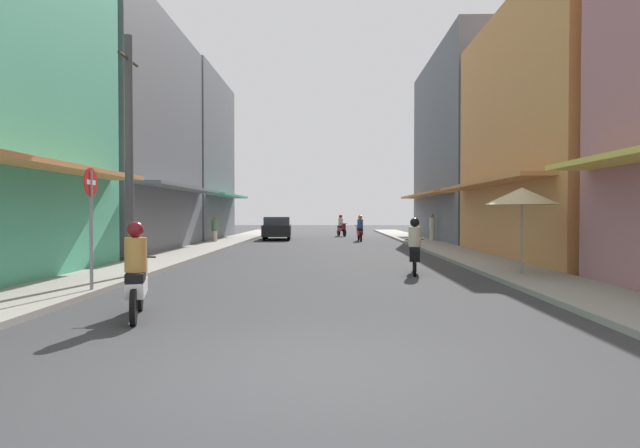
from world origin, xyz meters
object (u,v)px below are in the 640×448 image
Objects in this scene: motorbike_black at (414,249)px; parked_car at (277,228)px; motorbike_maroon at (341,227)px; street_sign_no_entry at (91,213)px; pedestrian_far at (432,228)px; utility_pole at (129,156)px; vendor_umbrella at (522,196)px; pedestrian_crossing at (215,230)px; motorbike_white at (137,275)px; motorbike_red at (360,229)px.

parked_car is at bearing 106.98° from motorbike_black.
motorbike_maroon is at bearing 93.69° from motorbike_black.
motorbike_black is at bearing 28.45° from street_sign_no_entry.
utility_pole reaches higher than pedestrian_far.
motorbike_maroon is 0.73× the size of vendor_umbrella.
parked_car is 22.82m from street_sign_no_entry.
motorbike_maroon is 9.29m from pedestrian_far.
motorbike_maroon is 23.61m from motorbike_black.
motorbike_maroon reaches higher than pedestrian_crossing.
pedestrian_crossing is 16.19m from utility_pole.
motorbike_white is at bearing -89.55° from parked_car.
pedestrian_far is 12.41m from pedestrian_crossing.
street_sign_no_entry reaches higher than motorbike_red.
parked_car is at bearing 90.45° from motorbike_white.
pedestrian_far is 0.27× the size of utility_pole.
pedestrian_far is 0.63× the size of street_sign_no_entry.
utility_pole is at bearing -110.33° from motorbike_red.
utility_pole is (-11.00, -17.37, 2.33)m from pedestrian_far.
motorbike_red is (-0.56, 16.98, 0.00)m from motorbike_black.
parked_car is 5.36m from pedestrian_crossing.
motorbike_black is 1.17× the size of pedestrian_crossing.
motorbike_red is 22.06m from street_sign_no_entry.
motorbike_white is 1.06× the size of pedestrian_far.
motorbike_white is 0.67× the size of street_sign_no_entry.
motorbike_red is 0.29× the size of utility_pole.
utility_pole is (-1.71, -20.36, 2.42)m from parked_car.
motorbike_red is 19.97m from utility_pole.
motorbike_white is 5.67m from utility_pole.
pedestrian_crossing is (-12.33, -1.41, -0.07)m from pedestrian_far.
motorbike_red is (4.97, 23.32, 0.00)m from motorbike_white.
motorbike_black and motorbike_red have the same top height.
utility_pole reaches higher than vendor_umbrella.
motorbike_maroon is at bearing 82.35° from motorbike_white.
street_sign_no_entry is at bearing -162.85° from vendor_umbrella.
pedestrian_far is at bearing 6.54° from pedestrian_crossing.
street_sign_no_entry is at bearing -107.94° from motorbike_red.
motorbike_red is 1.09× the size of pedestrian_far.
utility_pole is at bearing -85.23° from pedestrian_crossing.
pedestrian_far is at bearing -16.42° from motorbike_red.
parked_car is 2.72× the size of pedestrian_crossing.
street_sign_no_entry is (0.10, -2.38, -1.44)m from utility_pole.
motorbike_black reaches higher than pedestrian_crossing.
motorbike_red is 18.22m from vendor_umbrella.
pedestrian_far reaches higher than motorbike_white.
vendor_umbrella is (11.43, -15.25, 1.38)m from pedestrian_crossing.
motorbike_red is 8.63m from pedestrian_crossing.
motorbike_red is 0.43× the size of parked_car.
pedestrian_crossing is 0.65× the size of vendor_umbrella.
utility_pole reaches higher than motorbike_white.
street_sign_no_entry is at bearing -87.59° from utility_pole.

